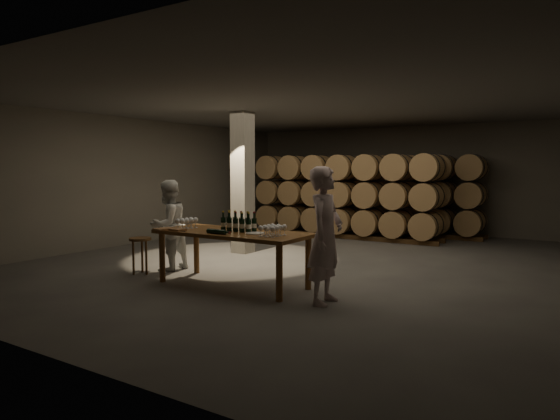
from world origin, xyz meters
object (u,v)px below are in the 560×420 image
Objects in this scene: plate at (255,233)px; tasting_table at (233,238)px; stool at (140,244)px; person_woman at (168,225)px; bottle_cluster at (239,224)px; person_man at (325,235)px; notebook_near at (178,230)px.

tasting_table is at bearing 173.59° from plate.
person_woman is (0.20, 0.52, 0.31)m from stool.
plate is at bearing -15.94° from bottle_cluster.
tasting_table is 3.91× the size of stool.
stool is at bearing -21.28° from person_woman.
tasting_table is 8.77× the size of plate.
person_man reaches higher than person_woman.
tasting_table is at bearing -139.48° from bottle_cluster.
person_man is (1.78, -0.15, 0.18)m from tasting_table.
plate is (0.41, -0.12, -0.11)m from bottle_cluster.
tasting_table is 4.31× the size of bottle_cluster.
notebook_near reaches higher than stool.
person_man is at bearing 0.54° from stool.
person_woman is at bearing 169.41° from tasting_table.
stool is at bearing -173.19° from bottle_cluster.
stool is (-1.99, -0.18, -0.25)m from tasting_table.
notebook_near is at bearing -154.33° from tasting_table.
bottle_cluster reaches higher than plate.
notebook_near is 0.12× the size of person_man.
person_man is at bearing 81.81° from person_woman.
stool is 3.79m from person_man.
notebook_near is 0.36× the size of stool.
bottle_cluster reaches higher than notebook_near.
person_woman is at bearing 170.30° from plate.
bottle_cluster is 2.13m from stool.
notebook_near is at bearing -152.92° from bottle_cluster.
tasting_table is at bearing 31.72° from notebook_near.
person_man is at bearing -4.10° from plate.
person_woman reaches higher than plate.
plate is 1.37m from notebook_near.
person_woman is (-2.28, 0.39, -0.05)m from plate.
notebook_near is at bearing 90.89° from person_man.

